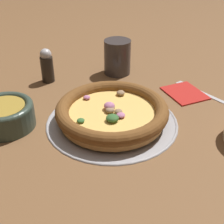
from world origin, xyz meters
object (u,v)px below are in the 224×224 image
at_px(fork, 201,92).
at_px(pepper_shaker, 47,65).
at_px(drinking_cup, 117,57).
at_px(pizza_tray, 112,121).
at_px(pizza, 112,112).
at_px(bowl_near, 5,114).
at_px(napkin, 185,92).

xyz_separation_m(fork, pepper_shaker, (0.32, 0.31, 0.05)).
distance_m(drinking_cup, pepper_shaker, 0.22).
distance_m(pizza_tray, drinking_cup, 0.29).
bearing_deg(drinking_cup, pepper_shaker, 68.63).
xyz_separation_m(pizza_tray, drinking_cup, (0.21, -0.18, 0.05)).
xyz_separation_m(pizza, drinking_cup, (0.21, -0.18, 0.02)).
height_order(pizza, fork, pizza).
bearing_deg(bowl_near, pizza_tray, -123.77).
xyz_separation_m(napkin, fork, (-0.02, -0.04, -0.00)).
bearing_deg(pizza_tray, bowl_near, 56.23).
bearing_deg(pizza, fork, -96.17).
xyz_separation_m(napkin, pepper_shaker, (0.30, 0.26, 0.05)).
xyz_separation_m(pizza, bowl_near, (0.14, 0.21, 0.00)).
xyz_separation_m(pizza, napkin, (-0.01, -0.25, -0.03)).
bearing_deg(bowl_near, pizza, -123.77).
bearing_deg(bowl_near, fork, -108.83).
distance_m(pizza_tray, pepper_shaker, 0.30).
relative_size(bowl_near, fork, 0.71).
distance_m(bowl_near, pepper_shaker, 0.25).
distance_m(pizza, pepper_shaker, 0.29).
relative_size(bowl_near, pepper_shaker, 1.33).
bearing_deg(drinking_cup, pizza_tray, 139.33).
distance_m(napkin, pepper_shaker, 0.40).
relative_size(napkin, fork, 0.70).
relative_size(bowl_near, napkin, 1.02).
height_order(bowl_near, drinking_cup, drinking_cup).
bearing_deg(fork, napkin, 61.15).
distance_m(pizza_tray, pizza, 0.03).
bearing_deg(pizza_tray, fork, -96.17).
bearing_deg(pizza, pepper_shaker, 3.15).
height_order(pizza, napkin, pizza).
height_order(napkin, pepper_shaker, pepper_shaker).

